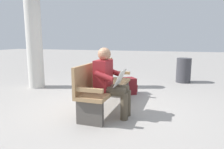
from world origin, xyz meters
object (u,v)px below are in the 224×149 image
at_px(bench_near, 104,85).
at_px(backpack, 130,86).
at_px(person_seated, 110,80).
at_px(support_pillar, 33,26).
at_px(trash_bin, 184,70).

height_order(bench_near, backpack, bench_near).
xyz_separation_m(person_seated, support_pillar, (-1.44, -2.61, 1.04)).
xyz_separation_m(bench_near, trash_bin, (-3.03, 1.52, -0.08)).
relative_size(support_pillar, trash_bin, 4.45).
distance_m(bench_near, trash_bin, 3.39).
height_order(backpack, support_pillar, support_pillar).
bearing_deg(person_seated, support_pillar, -118.31).
bearing_deg(person_seated, trash_bin, 159.60).
bearing_deg(bench_near, support_pillar, -114.37).
bearing_deg(backpack, bench_near, -11.16).
height_order(bench_near, trash_bin, bench_near).
bearing_deg(trash_bin, backpack, -34.99).
bearing_deg(person_seated, backpack, -179.75).
height_order(person_seated, support_pillar, support_pillar).
relative_size(person_seated, support_pillar, 0.35).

